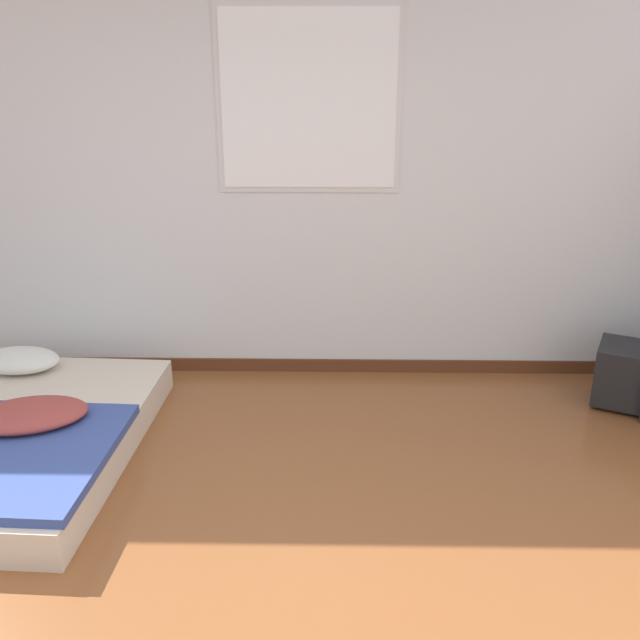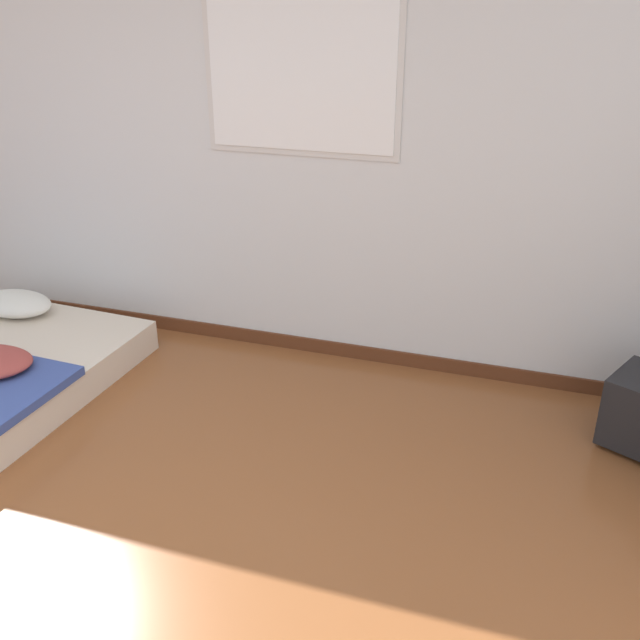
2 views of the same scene
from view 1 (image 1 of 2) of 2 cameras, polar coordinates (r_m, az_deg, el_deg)
The scene contains 3 objects.
wall_back at distance 4.73m, azimuth -6.88°, elevation 10.58°, with size 8.35×0.08×2.60m.
mattress_bed at distance 4.33m, azimuth -23.95°, elevation -8.53°, with size 1.47×1.91×0.34m.
crt_tv at distance 4.89m, azimuth 23.93°, elevation -3.99°, with size 0.55×0.55×0.46m.
Camera 1 is at (0.65, -2.02, 2.10)m, focal length 40.00 mm.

